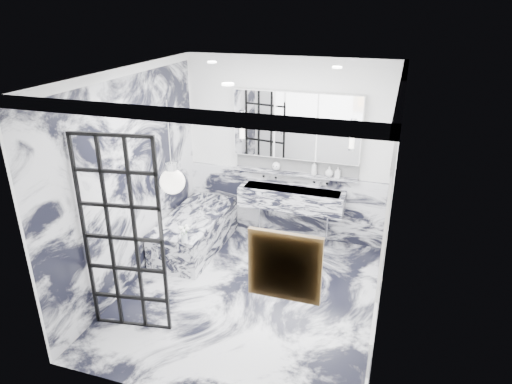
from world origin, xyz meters
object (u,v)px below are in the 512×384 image
(trough_sink, at_px, (292,198))
(bathtub, at_px, (195,232))
(crittall_door, at_px, (123,238))
(mirror_cabinet, at_px, (297,126))

(trough_sink, xyz_separation_m, bathtub, (-1.33, -0.66, -0.45))
(crittall_door, bearing_deg, mirror_cabinet, 56.33)
(crittall_door, distance_m, bathtub, 2.07)
(bathtub, bearing_deg, crittall_door, -87.87)
(crittall_door, height_order, trough_sink, crittall_door)
(mirror_cabinet, bearing_deg, bathtub, -147.94)
(crittall_door, bearing_deg, trough_sink, 54.89)
(bathtub, bearing_deg, mirror_cabinet, 32.06)
(crittall_door, distance_m, trough_sink, 2.86)
(bathtub, bearing_deg, trough_sink, 26.48)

